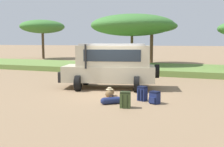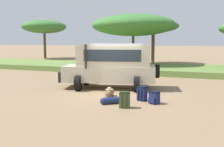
# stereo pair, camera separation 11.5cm
# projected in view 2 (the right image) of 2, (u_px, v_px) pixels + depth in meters

# --- Properties ---
(ground_plane) EXTENTS (320.00, 320.00, 0.00)m
(ground_plane) POSITION_uv_depth(u_px,v_px,m) (112.00, 93.00, 12.95)
(ground_plane) COLOR #8C7051
(grass_bank) EXTENTS (120.00, 7.00, 0.44)m
(grass_bank) POSITION_uv_depth(u_px,v_px,m) (156.00, 69.00, 22.68)
(grass_bank) COLOR olive
(grass_bank) RESTS_ON ground_plane
(safari_vehicle) EXTENTS (5.47, 3.49, 2.44)m
(safari_vehicle) POSITION_uv_depth(u_px,v_px,m) (111.00, 65.00, 14.28)
(safari_vehicle) COLOR beige
(safari_vehicle) RESTS_ON ground_plane
(backpack_beside_front_wheel) EXTENTS (0.47, 0.47, 0.51)m
(backpack_beside_front_wheel) POSITION_uv_depth(u_px,v_px,m) (154.00, 98.00, 10.77)
(backpack_beside_front_wheel) COLOR navy
(backpack_beside_front_wheel) RESTS_ON ground_plane
(backpack_cluster_center) EXTENTS (0.44, 0.45, 0.63)m
(backpack_cluster_center) POSITION_uv_depth(u_px,v_px,m) (142.00, 94.00, 11.30)
(backpack_cluster_center) COLOR navy
(backpack_cluster_center) RESTS_ON ground_plane
(backpack_near_rear_wheel) EXTENTS (0.44, 0.42, 0.64)m
(backpack_near_rear_wheel) POSITION_uv_depth(u_px,v_px,m) (125.00, 100.00, 10.09)
(backpack_near_rear_wheel) COLOR #42562D
(backpack_near_rear_wheel) RESTS_ON ground_plane
(duffel_bag_low_black_case) EXTENTS (0.45, 0.84, 0.45)m
(duffel_bag_low_black_case) POSITION_uv_depth(u_px,v_px,m) (110.00, 93.00, 12.17)
(duffel_bag_low_black_case) COLOR brown
(duffel_bag_low_black_case) RESTS_ON ground_plane
(duffel_bag_soft_canvas) EXTENTS (0.77, 0.68, 0.38)m
(duffel_bag_soft_canvas) POSITION_uv_depth(u_px,v_px,m) (111.00, 100.00, 10.74)
(duffel_bag_soft_canvas) COLOR navy
(duffel_bag_soft_canvas) RESTS_ON ground_plane
(acacia_tree_far_left) EXTENTS (6.48, 6.79, 5.79)m
(acacia_tree_far_left) POSITION_uv_depth(u_px,v_px,m) (44.00, 27.00, 39.23)
(acacia_tree_far_left) COLOR brown
(acacia_tree_far_left) RESTS_ON ground_plane
(acacia_tree_left_mid) EXTENTS (7.85, 7.09, 5.08)m
(acacia_tree_left_mid) POSITION_uv_depth(u_px,v_px,m) (133.00, 25.00, 24.46)
(acacia_tree_left_mid) COLOR brown
(acacia_tree_left_mid) RESTS_ON ground_plane
(acacia_tree_centre_back) EXTENTS (5.91, 5.36, 5.13)m
(acacia_tree_centre_back) POSITION_uv_depth(u_px,v_px,m) (153.00, 26.00, 30.55)
(acacia_tree_centre_back) COLOR brown
(acacia_tree_centre_back) RESTS_ON ground_plane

